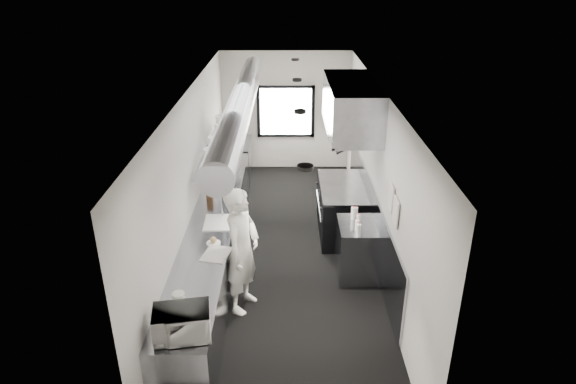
{
  "coord_description": "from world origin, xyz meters",
  "views": [
    {
      "loc": [
        0.02,
        -7.43,
        4.54
      ],
      "look_at": [
        0.04,
        -0.2,
        1.23
      ],
      "focal_mm": 30.97,
      "sensor_mm": 36.0,
      "label": 1
    }
  ],
  "objects_px": {
    "far_work_table": "(236,161)",
    "plate_stack_d": "(222,125)",
    "squeeze_bottle_a": "(359,230)",
    "plate_stack_c": "(221,133)",
    "deli_tub_b": "(179,297)",
    "plate_stack_a": "(211,156)",
    "knife_block": "(209,189)",
    "squeeze_bottle_e": "(356,212)",
    "pass_shelf": "(219,149)",
    "line_cook": "(242,250)",
    "cutting_board": "(217,222)",
    "prep_counter": "(214,244)",
    "squeeze_bottle_d": "(353,213)",
    "squeeze_bottle_c": "(358,219)",
    "range": "(342,209)",
    "small_plate": "(214,243)",
    "bottle_station": "(358,250)",
    "plate_stack_b": "(216,146)",
    "squeeze_bottle_b": "(357,225)",
    "deli_tub_a": "(173,307)",
    "microwave": "(182,323)",
    "exhaust_hood": "(351,106)"
  },
  "relations": [
    {
      "from": "knife_block",
      "to": "squeeze_bottle_e",
      "type": "distance_m",
      "value": 2.57
    },
    {
      "from": "plate_stack_d",
      "to": "squeeze_bottle_c",
      "type": "xyz_separation_m",
      "value": [
        2.34,
        -2.45,
        -0.77
      ]
    },
    {
      "from": "deli_tub_b",
      "to": "plate_stack_c",
      "type": "distance_m",
      "value": 4.02
    },
    {
      "from": "bottle_station",
      "to": "small_plate",
      "type": "xyz_separation_m",
      "value": [
        -2.18,
        -0.56,
        0.46
      ]
    },
    {
      "from": "prep_counter",
      "to": "plate_stack_b",
      "type": "bearing_deg",
      "value": 92.37
    },
    {
      "from": "squeeze_bottle_e",
      "to": "pass_shelf",
      "type": "bearing_deg",
      "value": 148.23
    },
    {
      "from": "prep_counter",
      "to": "line_cook",
      "type": "height_order",
      "value": "line_cook"
    },
    {
      "from": "line_cook",
      "to": "squeeze_bottle_a",
      "type": "bearing_deg",
      "value": -54.09
    },
    {
      "from": "far_work_table",
      "to": "deli_tub_a",
      "type": "height_order",
      "value": "deli_tub_a"
    },
    {
      "from": "cutting_board",
      "to": "squeeze_bottle_d",
      "type": "xyz_separation_m",
      "value": [
        2.12,
        0.13,
        0.09
      ]
    },
    {
      "from": "pass_shelf",
      "to": "plate_stack_c",
      "type": "height_order",
      "value": "plate_stack_c"
    },
    {
      "from": "small_plate",
      "to": "plate_stack_a",
      "type": "height_order",
      "value": "plate_stack_a"
    },
    {
      "from": "cutting_board",
      "to": "plate_stack_c",
      "type": "height_order",
      "value": "plate_stack_c"
    },
    {
      "from": "exhaust_hood",
      "to": "squeeze_bottle_a",
      "type": "height_order",
      "value": "exhaust_hood"
    },
    {
      "from": "far_work_table",
      "to": "squeeze_bottle_b",
      "type": "bearing_deg",
      "value": -61.34
    },
    {
      "from": "knife_block",
      "to": "plate_stack_b",
      "type": "relative_size",
      "value": 0.84
    },
    {
      "from": "squeeze_bottle_e",
      "to": "squeeze_bottle_b",
      "type": "bearing_deg",
      "value": -95.74
    },
    {
      "from": "cutting_board",
      "to": "squeeze_bottle_b",
      "type": "height_order",
      "value": "squeeze_bottle_b"
    },
    {
      "from": "squeeze_bottle_a",
      "to": "plate_stack_c",
      "type": "bearing_deg",
      "value": 133.5
    },
    {
      "from": "pass_shelf",
      "to": "far_work_table",
      "type": "bearing_deg",
      "value": 88.93
    },
    {
      "from": "bottle_station",
      "to": "squeeze_bottle_e",
      "type": "distance_m",
      "value": 0.6
    },
    {
      "from": "prep_counter",
      "to": "deli_tub_a",
      "type": "height_order",
      "value": "deli_tub_a"
    },
    {
      "from": "deli_tub_b",
      "to": "cutting_board",
      "type": "height_order",
      "value": "deli_tub_b"
    },
    {
      "from": "deli_tub_b",
      "to": "plate_stack_d",
      "type": "relative_size",
      "value": 0.41
    },
    {
      "from": "bottle_station",
      "to": "microwave",
      "type": "relative_size",
      "value": 1.62
    },
    {
      "from": "small_plate",
      "to": "bottle_station",
      "type": "bearing_deg",
      "value": 14.44
    },
    {
      "from": "squeeze_bottle_c",
      "to": "squeeze_bottle_e",
      "type": "bearing_deg",
      "value": 89.73
    },
    {
      "from": "plate_stack_d",
      "to": "squeeze_bottle_c",
      "type": "height_order",
      "value": "plate_stack_d"
    },
    {
      "from": "pass_shelf",
      "to": "small_plate",
      "type": "xyz_separation_m",
      "value": [
        0.16,
        -2.26,
        -0.63
      ]
    },
    {
      "from": "plate_stack_a",
      "to": "squeeze_bottle_a",
      "type": "xyz_separation_m",
      "value": [
        2.3,
        -1.21,
        -0.71
      ]
    },
    {
      "from": "bottle_station",
      "to": "deli_tub_a",
      "type": "distance_m",
      "value": 3.26
    },
    {
      "from": "cutting_board",
      "to": "plate_stack_d",
      "type": "xyz_separation_m",
      "value": [
        -0.16,
        2.4,
        0.84
      ]
    },
    {
      "from": "far_work_table",
      "to": "plate_stack_a",
      "type": "relative_size",
      "value": 4.5
    },
    {
      "from": "small_plate",
      "to": "cutting_board",
      "type": "relative_size",
      "value": 0.37
    },
    {
      "from": "small_plate",
      "to": "squeeze_bottle_b",
      "type": "relative_size",
      "value": 1.18
    },
    {
      "from": "knife_block",
      "to": "squeeze_bottle_e",
      "type": "bearing_deg",
      "value": -22.67
    },
    {
      "from": "squeeze_bottle_c",
      "to": "plate_stack_a",
      "type": "bearing_deg",
      "value": 160.23
    },
    {
      "from": "deli_tub_b",
      "to": "plate_stack_a",
      "type": "distance_m",
      "value": 2.86
    },
    {
      "from": "prep_counter",
      "to": "line_cook",
      "type": "bearing_deg",
      "value": -61.47
    },
    {
      "from": "deli_tub_a",
      "to": "squeeze_bottle_e",
      "type": "xyz_separation_m",
      "value": [
        2.42,
        2.36,
        0.03
      ]
    },
    {
      "from": "line_cook",
      "to": "cutting_board",
      "type": "bearing_deg",
      "value": 47.74
    },
    {
      "from": "deli_tub_b",
      "to": "prep_counter",
      "type": "bearing_deg",
      "value": 86.92
    },
    {
      "from": "range",
      "to": "squeeze_bottle_a",
      "type": "xyz_separation_m",
      "value": [
        0.04,
        -1.75,
        0.53
      ]
    },
    {
      "from": "far_work_table",
      "to": "plate_stack_d",
      "type": "height_order",
      "value": "plate_stack_d"
    },
    {
      "from": "range",
      "to": "plate_stack_d",
      "type": "distance_m",
      "value": 2.8
    },
    {
      "from": "bottle_station",
      "to": "line_cook",
      "type": "height_order",
      "value": "line_cook"
    },
    {
      "from": "deli_tub_b",
      "to": "plate_stack_b",
      "type": "relative_size",
      "value": 0.49
    },
    {
      "from": "bottle_station",
      "to": "plate_stack_d",
      "type": "distance_m",
      "value": 3.66
    },
    {
      "from": "prep_counter",
      "to": "plate_stack_a",
      "type": "height_order",
      "value": "plate_stack_a"
    },
    {
      "from": "pass_shelf",
      "to": "knife_block",
      "type": "distance_m",
      "value": 0.81
    }
  ]
}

